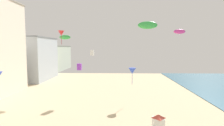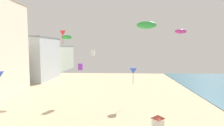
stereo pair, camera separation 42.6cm
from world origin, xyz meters
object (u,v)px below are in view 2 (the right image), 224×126
at_px(kite_purple_box, 81,67).
at_px(kite_white_box, 93,53).
at_px(lifeguard_stand, 158,122).
at_px(kite_blue_delta, 133,71).
at_px(kite_green_parafoil, 147,25).
at_px(kite_magenta_parafoil, 181,31).
at_px(kite_green_parafoil_2, 67,37).
at_px(kite_red_delta, 63,33).

height_order(kite_purple_box, kite_white_box, kite_white_box).
relative_size(lifeguard_stand, kite_blue_delta, 0.89).
bearing_deg(lifeguard_stand, kite_green_parafoil, -121.60).
xyz_separation_m(kite_magenta_parafoil, kite_white_box, (-13.75, 0.05, -3.34)).
xyz_separation_m(lifeguard_stand, kite_green_parafoil, (-1.50, -1.52, 9.55)).
distance_m(kite_purple_box, kite_blue_delta, 9.36).
distance_m(kite_magenta_parafoil, kite_green_parafoil_2, 22.47).
bearing_deg(kite_purple_box, kite_red_delta, 157.22).
xyz_separation_m(kite_white_box, kite_green_parafoil_2, (-6.95, 8.69, 3.00)).
relative_size(kite_purple_box, kite_white_box, 1.36).
bearing_deg(kite_green_parafoil_2, kite_purple_box, -54.69).
distance_m(kite_magenta_parafoil, kite_blue_delta, 9.81).
bearing_deg(kite_green_parafoil, kite_purple_box, 122.50).
relative_size(kite_red_delta, kite_green_parafoil_2, 1.06).
distance_m(kite_magenta_parafoil, kite_purple_box, 17.69).
bearing_deg(lifeguard_stand, kite_green_parafoil_2, 141.31).
bearing_deg(kite_green_parafoil_2, kite_red_delta, -81.60).
distance_m(kite_green_parafoil, kite_blue_delta, 15.15).
distance_m(kite_purple_box, kite_white_box, 4.60).
bearing_deg(lifeguard_stand, kite_red_delta, 147.51).
distance_m(kite_magenta_parafoil, kite_white_box, 14.15).
bearing_deg(kite_magenta_parafoil, kite_green_parafoil, -119.64).
bearing_deg(kite_red_delta, kite_white_box, -33.75).
relative_size(kite_red_delta, kite_blue_delta, 0.87).
bearing_deg(kite_white_box, kite_blue_delta, 14.28).
relative_size(kite_magenta_parafoil, kite_blue_delta, 0.64).
height_order(kite_blue_delta, kite_green_parafoil_2, kite_green_parafoil_2).
relative_size(kite_purple_box, kite_green_parafoil, 0.65).
height_order(kite_magenta_parafoil, kite_green_parafoil_2, kite_magenta_parafoil).
bearing_deg(kite_green_parafoil, kite_blue_delta, 90.95).
distance_m(kite_purple_box, kite_red_delta, 7.19).
height_order(kite_purple_box, kite_red_delta, kite_red_delta).
distance_m(kite_red_delta, kite_green_parafoil, 21.03).
height_order(kite_green_parafoil, kite_white_box, kite_green_parafoil).
bearing_deg(kite_blue_delta, kite_purple_box, 173.73).
distance_m(lifeguard_stand, kite_purple_box, 17.85).
height_order(kite_purple_box, kite_green_parafoil_2, kite_green_parafoil_2).
height_order(kite_magenta_parafoil, kite_red_delta, kite_red_delta).
relative_size(kite_blue_delta, kite_white_box, 3.43).
relative_size(lifeguard_stand, kite_red_delta, 1.02).
bearing_deg(kite_green_parafoil_2, kite_magenta_parafoil, -22.91).
relative_size(lifeguard_stand, kite_purple_box, 2.24).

